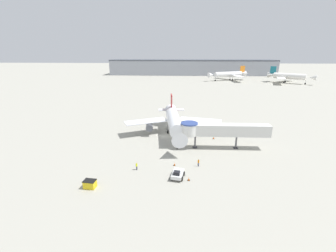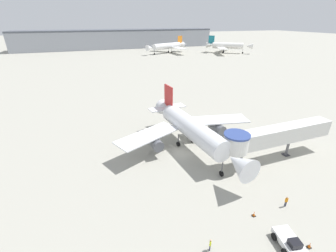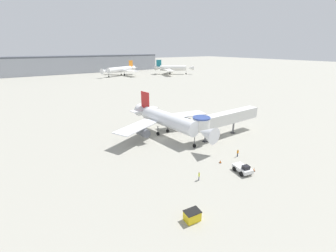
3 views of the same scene
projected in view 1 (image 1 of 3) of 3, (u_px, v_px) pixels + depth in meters
name	position (u px, v px, depth m)	size (l,w,h in m)	color
ground_plane	(164.00, 136.00, 63.61)	(800.00, 800.00, 0.00)	#9E9B8E
main_airplane	(174.00, 121.00, 63.00)	(28.39, 27.57, 10.06)	silver
jet_bridge	(219.00, 130.00, 54.41)	(21.44, 4.09, 6.46)	silver
pushback_tug_white	(178.00, 174.00, 42.51)	(2.81, 3.84, 1.72)	silver
service_container_yellow	(90.00, 184.00, 39.41)	(2.27, 1.73, 1.44)	yellow
traffic_cone_starboard_wing	(214.00, 137.00, 61.48)	(0.51, 0.51, 0.84)	black
traffic_cone_apron_front	(189.00, 179.00, 41.72)	(0.44, 0.44, 0.73)	black
traffic_cone_near_nose	(174.00, 164.00, 47.20)	(0.44, 0.44, 0.74)	black
ground_crew_marshaller	(137.00, 166.00, 45.29)	(0.32, 0.36, 1.61)	#1E2338
ground_crew_wing_walker	(198.00, 162.00, 46.70)	(0.34, 0.25, 1.62)	#1E2338
background_jet_orange_tail	(229.00, 74.00, 182.44)	(33.75, 33.06, 11.34)	white
background_jet_teal_tail	(289.00, 76.00, 166.99)	(29.74, 30.81, 11.78)	white
terminal_building	(192.00, 67.00, 226.13)	(162.50, 22.85, 14.79)	#999EA8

